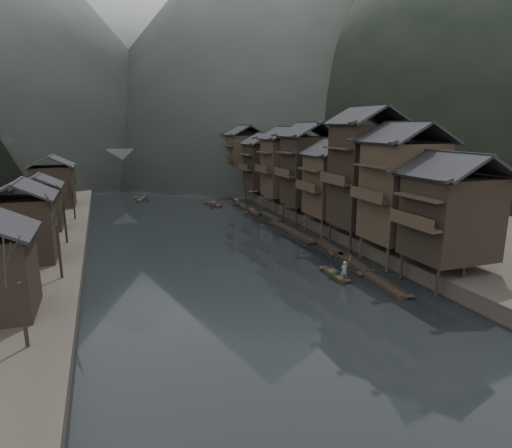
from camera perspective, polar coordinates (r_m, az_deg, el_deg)
name	(u,v)px	position (r m, az deg, el deg)	size (l,w,h in m)	color
water	(244,277)	(42.46, -1.58, -7.06)	(300.00, 300.00, 0.00)	black
right_bank	(343,191)	(92.19, 11.50, 4.27)	(40.00, 200.00, 1.80)	#2D2823
stilt_houses	(314,163)	(64.54, 7.79, 8.04)	(9.00, 67.60, 17.04)	black
left_houses	(35,199)	(59.29, -27.39, 2.92)	(8.10, 53.20, 8.73)	black
bare_trees	(60,203)	(50.86, -24.69, 2.55)	(3.66, 43.16, 7.33)	black
moored_sampans	(262,215)	(70.33, 0.81, 1.26)	(3.16, 72.43, 0.47)	black
midriver_boats	(174,201)	(84.07, -10.85, 2.98)	(14.49, 16.06, 0.44)	black
stone_bridge	(155,164)	(111.01, -13.35, 7.83)	(40.00, 6.00, 9.00)	#4C4C4F
hills	(138,36)	(207.72, -15.46, 23.03)	(320.00, 380.00, 110.42)	black
hero_sampan	(334,274)	(43.25, 10.39, -6.61)	(1.23, 4.61, 0.43)	black
cargo_heap	(333,269)	(43.24, 10.27, -5.87)	(1.01, 1.32, 0.60)	black
boatman	(344,268)	(41.64, 11.68, -5.78)	(0.67, 0.44, 1.84)	slate
bamboo_pole	(347,241)	(40.99, 12.08, -2.29)	(0.06, 0.06, 4.30)	#8C7A51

